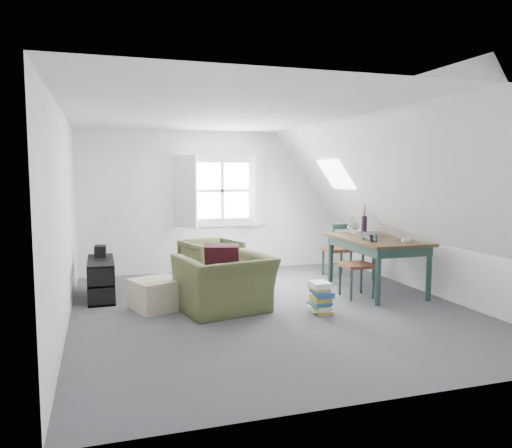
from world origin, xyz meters
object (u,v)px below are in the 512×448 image
object	(u,v)px
armchair_near	(225,311)
magazine_stack	(321,297)
dining_chair_near	(359,264)
ottoman	(157,294)
armchair_far	(212,286)
media_shelf	(101,281)
dining_table	(377,245)
dining_chair_far	(338,249)

from	to	relation	value
armchair_near	magazine_stack	size ratio (longest dim) A/B	2.80
dining_chair_near	magazine_stack	size ratio (longest dim) A/B	2.32
armchair_near	ottoman	world-z (taller)	ottoman
armchair_far	magazine_stack	bearing A→B (deg)	-78.73
armchair_near	media_shelf	distance (m)	1.93
dining_table	media_shelf	xyz separation A→B (m)	(-3.94, 0.80, -0.45)
armchair_near	media_shelf	xyz separation A→B (m)	(-1.51, 1.18, 0.25)
media_shelf	magazine_stack	size ratio (longest dim) A/B	2.70
ottoman	dining_chair_near	world-z (taller)	dining_chair_near
ottoman	dining_chair_far	xyz separation A→B (m)	(3.18, 1.13, 0.29)
ottoman	dining_chair_far	distance (m)	3.38
armchair_far	dining_chair_near	distance (m)	2.32
dining_chair_far	dining_chair_near	distance (m)	1.39
dining_chair_far	media_shelf	distance (m)	3.89
ottoman	armchair_near	bearing A→B (deg)	-24.61
armchair_near	media_shelf	world-z (taller)	media_shelf
armchair_far	dining_table	distance (m)	2.62
media_shelf	magazine_stack	distance (m)	3.11
armchair_near	dining_chair_far	distance (m)	2.84
armchair_far	ottoman	bearing A→B (deg)	-148.78
ottoman	dining_chair_near	bearing A→B (deg)	-4.39
dining_table	dining_chair_far	size ratio (longest dim) A/B	1.75
armchair_near	dining_table	bearing A→B (deg)	176.95
magazine_stack	dining_chair_near	bearing A→B (deg)	34.15
dining_table	magazine_stack	size ratio (longest dim) A/B	4.08
ottoman	dining_table	world-z (taller)	dining_table
armchair_near	armchair_far	world-z (taller)	armchair_far
ottoman	dining_chair_near	distance (m)	2.86
armchair_far	magazine_stack	xyz separation A→B (m)	(1.01, -1.88, 0.20)
dining_chair_far	ottoman	bearing A→B (deg)	-0.49
ottoman	dining_chair_near	size ratio (longest dim) A/B	0.64
dining_table	dining_chair_near	distance (m)	0.52
ottoman	dining_table	xyz separation A→B (m)	(3.24, 0.01, 0.51)
dining_chair_near	dining_table	bearing A→B (deg)	117.07
armchair_far	dining_table	size ratio (longest dim) A/B	0.50
ottoman	magazine_stack	world-z (taller)	magazine_stack
dining_chair_far	media_shelf	bearing A→B (deg)	-15.23
dining_table	dining_chair_far	xyz separation A→B (m)	(-0.07, 1.12, -0.22)
magazine_stack	ottoman	bearing A→B (deg)	157.77
media_shelf	magazine_stack	bearing A→B (deg)	-34.02
dining_chair_far	dining_table	bearing A→B (deg)	73.41
dining_chair_near	media_shelf	world-z (taller)	dining_chair_near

